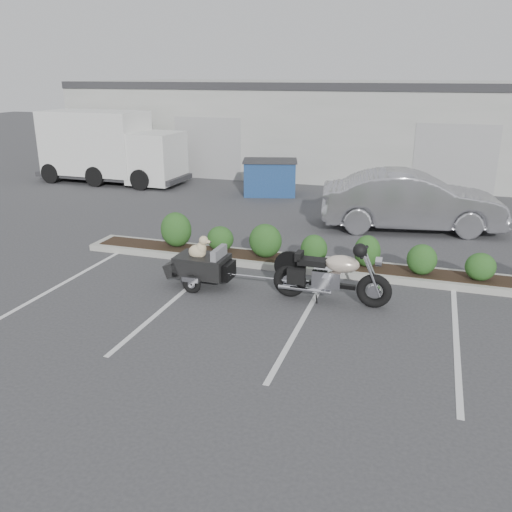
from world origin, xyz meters
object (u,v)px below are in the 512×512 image
(dumpster, at_px, (270,177))
(delivery_truck, at_px, (111,149))
(motorcycle, at_px, (331,276))
(pet_trailer, at_px, (201,265))
(sedan, at_px, (412,201))

(dumpster, relative_size, delivery_truck, 0.36)
(motorcycle, distance_m, pet_trailer, 2.79)
(pet_trailer, bearing_deg, sedan, 56.89)
(sedan, relative_size, dumpster, 2.26)
(sedan, xyz_separation_m, dumpster, (-5.27, 3.34, -0.18))
(sedan, height_order, delivery_truck, delivery_truck)
(motorcycle, xyz_separation_m, pet_trailer, (-2.79, 0.02, -0.07))
(sedan, bearing_deg, motorcycle, 158.29)
(motorcycle, distance_m, dumpster, 10.17)
(motorcycle, relative_size, dumpster, 1.05)
(pet_trailer, distance_m, sedan, 7.20)
(sedan, bearing_deg, dumpster, 47.53)
(dumpster, bearing_deg, pet_trailer, -97.77)
(motorcycle, relative_size, delivery_truck, 0.37)
(dumpster, distance_m, delivery_truck, 7.00)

